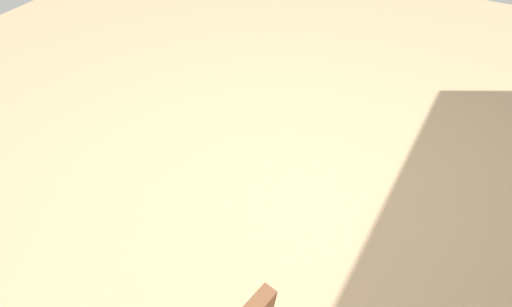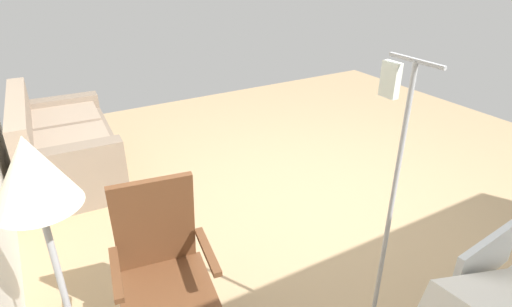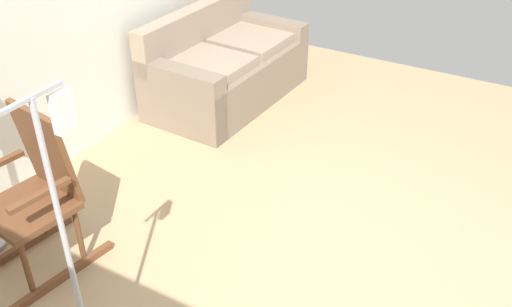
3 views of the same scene
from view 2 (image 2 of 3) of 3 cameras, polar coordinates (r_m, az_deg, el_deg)
ground_plane at (r=3.85m, az=9.58°, el=-7.07°), size 6.80×6.80×0.00m
couch at (r=4.57m, az=-24.69°, el=0.76°), size 1.64×0.93×0.85m
rocking_chair at (r=2.41m, az=-12.54°, el=-15.79°), size 0.82×0.58×1.05m
floor_lamp at (r=1.85m, az=-27.70°, el=-4.95°), size 0.34×0.34×1.48m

